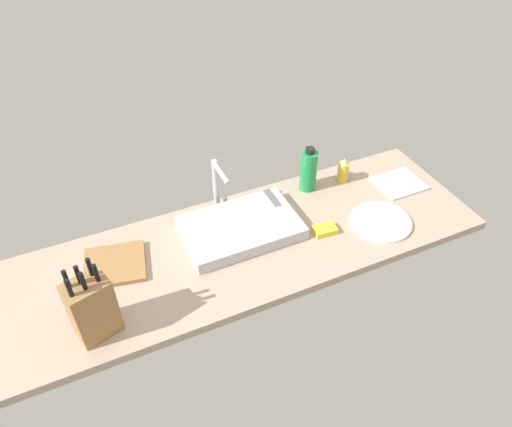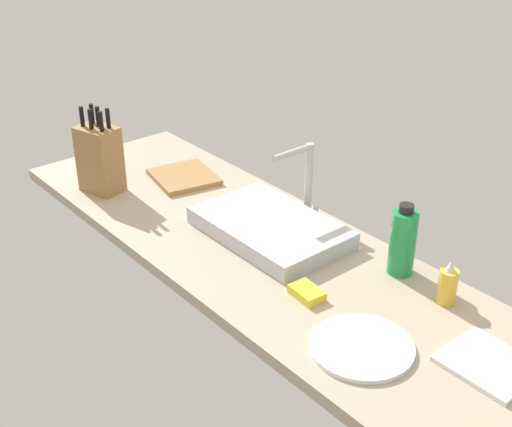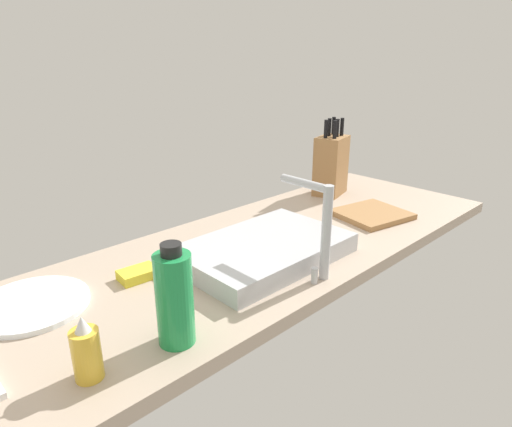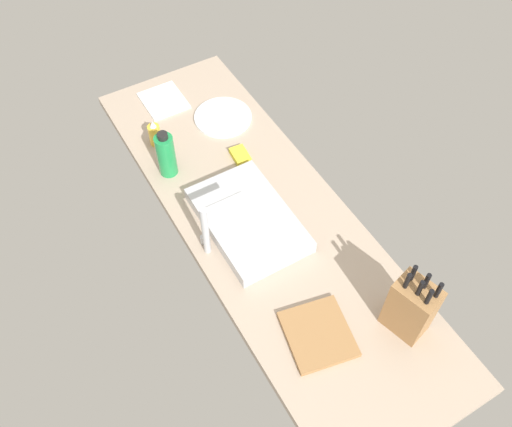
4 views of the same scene
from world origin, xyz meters
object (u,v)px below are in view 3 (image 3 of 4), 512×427
knife_block (331,165)px  dinner_plate (31,304)px  sink_basin (264,250)px  soap_bottle (86,352)px  faucet (320,222)px  cutting_board (372,214)px  dish_sponge (138,274)px  water_bottle (174,298)px

knife_block → dinner_plate: size_ratio=1.19×
dinner_plate → sink_basin: bearing=161.1°
soap_bottle → dinner_plate: soap_bottle is taller
faucet → cutting_board: bearing=-163.7°
dinner_plate → dish_sponge: size_ratio=2.69×
faucet → knife_block: (-56.26, -38.94, -2.82)cm
knife_block → dish_sponge: knife_block is taller
knife_block → soap_bottle: knife_block is taller
knife_block → dish_sponge: (88.91, 9.60, -10.30)cm
knife_block → cutting_board: (10.45, 25.57, -10.60)cm
dinner_plate → dish_sponge: bearing=168.6°
faucet → cutting_board: size_ratio=1.10×
faucet → dish_sponge: faucet is taller
dish_sponge → sink_basin: bearing=155.8°
sink_basin → water_bottle: size_ratio=2.19×
sink_basin → faucet: 19.94cm
knife_block → soap_bottle: (112.93, 35.13, -6.38)cm
cutting_board → sink_basin: bearing=-3.0°
knife_block → soap_bottle: size_ratio=2.39×
dinner_plate → knife_block: bearing=-177.5°
soap_bottle → dinner_plate: size_ratio=0.50×
knife_block → cutting_board: 29.59cm
sink_basin → faucet: size_ratio=1.89×
faucet → water_bottle: faucet is taller
cutting_board → dish_sponge: dish_sponge is taller
faucet → soap_bottle: (56.66, -3.80, -9.20)cm
dinner_plate → faucet: bearing=148.7°
sink_basin → dinner_plate: bearing=-18.9°
sink_basin → knife_block: knife_block is taller
faucet → dinner_plate: 66.92cm
water_bottle → dinner_plate: (15.82, -32.20, -8.86)cm
sink_basin → water_bottle: bearing=20.5°
cutting_board → water_bottle: bearing=7.6°
cutting_board → soap_bottle: (102.48, 9.56, 4.22)cm
soap_bottle → sink_basin: bearing=-167.4°
sink_basin → dinner_plate: 56.28cm
soap_bottle → water_bottle: 17.21cm
cutting_board → water_bottle: water_bottle is taller
knife_block → soap_bottle: bearing=1.8°
dinner_plate → water_bottle: bearing=116.2°
soap_bottle → cutting_board: bearing=-174.7°
cutting_board → dinner_plate: size_ratio=0.89×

